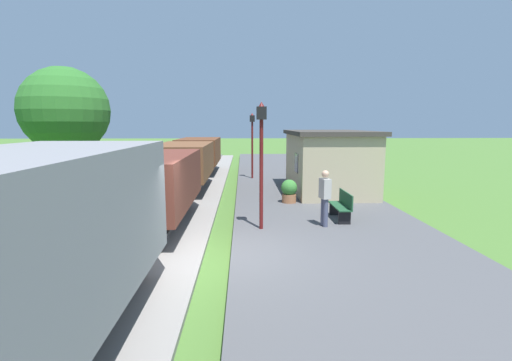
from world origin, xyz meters
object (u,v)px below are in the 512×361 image
potted_planter (289,191)px  lamp_post_far (252,133)px  bench_down_platform (298,170)px  person_waiting (325,196)px  station_hut (328,161)px  bench_near_hut (342,205)px  lamp_post_near (261,142)px  freight_train (168,173)px  tree_trackside_far (65,111)px

potted_planter → lamp_post_far: bearing=100.8°
bench_down_platform → person_waiting: (-0.74, -10.31, 0.46)m
station_hut → bench_near_hut: bearing=-97.6°
bench_down_platform → bench_near_hut: bearing=-90.0°
station_hut → potted_planter: (-2.08, -2.51, -0.93)m
person_waiting → lamp_post_near: bearing=-6.8°
bench_down_platform → lamp_post_far: 3.39m
lamp_post_far → bench_near_hut: bearing=-74.2°
station_hut → lamp_post_far: size_ratio=1.57×
station_hut → lamp_post_near: (-3.37, -6.19, 1.15)m
bench_down_platform → freight_train: bearing=-131.3°
bench_down_platform → tree_trackside_far: tree_trackside_far is taller
station_hut → lamp_post_near: size_ratio=1.57×
freight_train → station_hut: bearing=21.0°
freight_train → person_waiting: freight_train is taller
station_hut → tree_trackside_far: bearing=175.6°
freight_train → lamp_post_near: (3.43, -3.58, 1.32)m
station_hut → bench_near_hut: 5.33m
person_waiting → potted_planter: (-0.64, 3.46, -0.46)m
freight_train → bench_near_hut: bearing=-23.0°
bench_near_hut → potted_planter: 3.03m
bench_near_hut → person_waiting: person_waiting is taller
bench_down_platform → lamp_post_near: 11.06m
freight_train → lamp_post_near: lamp_post_near is taller
lamp_post_far → person_waiting: bearing=-79.3°
bench_near_hut → tree_trackside_far: bearing=151.8°
potted_planter → lamp_post_far: size_ratio=0.25×
bench_near_hut → lamp_post_near: 3.53m
freight_train → potted_planter: (4.71, 0.10, -0.76)m
bench_down_platform → potted_planter: potted_planter is taller
person_waiting → freight_train: bearing=-45.4°
station_hut → tree_trackside_far: tree_trackside_far is taller
bench_near_hut → person_waiting: (-0.74, -0.77, 0.46)m
potted_planter → lamp_post_far: (-1.28, 6.73, 2.08)m
lamp_post_far → station_hut: bearing=-51.4°
freight_train → station_hut: (6.80, 2.61, 0.17)m
freight_train → station_hut: station_hut is taller
bench_near_hut → bench_down_platform: (0.00, 9.54, 0.00)m
lamp_post_far → freight_train: bearing=-116.6°
station_hut → person_waiting: (-1.44, -5.97, -0.47)m
bench_near_hut → person_waiting: size_ratio=0.88×
station_hut → tree_trackside_far: size_ratio=0.98×
station_hut → bench_down_platform: 4.49m
freight_train → tree_trackside_far: (-5.35, 3.55, 2.46)m
lamp_post_near → tree_trackside_far: tree_trackside_far is taller
bench_near_hut → freight_train: bearing=157.0°
bench_near_hut → lamp_post_far: bearing=105.8°
person_waiting → tree_trackside_far: (-10.70, 6.90, 2.76)m
bench_down_platform → lamp_post_near: size_ratio=0.41×
bench_near_hut → bench_down_platform: same height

